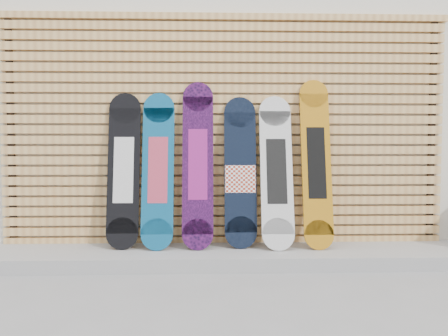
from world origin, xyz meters
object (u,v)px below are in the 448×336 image
Objects in this scene: snowboard_1 at (158,170)px; snowboard_4 at (276,171)px; snowboard_0 at (124,170)px; snowboard_3 at (240,173)px; snowboard_5 at (316,163)px; snowboard_2 at (198,164)px.

snowboard_1 reaches higher than snowboard_4.
snowboard_3 is (1.07, 0.00, -0.03)m from snowboard_0.
snowboard_5 is (1.45, -0.01, 0.06)m from snowboard_1.
snowboard_2 is at bearing -177.00° from snowboard_3.
snowboard_5 is (1.77, -0.03, 0.06)m from snowboard_0.
snowboard_1 is 0.93× the size of snowboard_2.
snowboard_2 is 0.98× the size of snowboard_5.
snowboard_2 is (0.68, -0.02, 0.05)m from snowboard_0.
snowboard_5 is (0.70, -0.03, 0.09)m from snowboard_3.
snowboard_2 is 1.10× the size of snowboard_3.
snowboard_3 is at bearing 177.49° from snowboard_5.
snowboard_3 is 0.99× the size of snowboard_4.
snowboard_3 is 0.70m from snowboard_5.
snowboard_2 is 0.72m from snowboard_4.
snowboard_4 is 0.38m from snowboard_5.
snowboard_4 is at bearing -1.76° from snowboard_2.
snowboard_0 is 1.77m from snowboard_5.
snowboard_0 is 0.93× the size of snowboard_2.
snowboard_2 reaches higher than snowboard_4.
snowboard_2 is at bearing 178.24° from snowboard_4.
snowboard_0 is at bearing 178.32° from snowboard_4.
snowboard_2 is 1.09× the size of snowboard_4.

